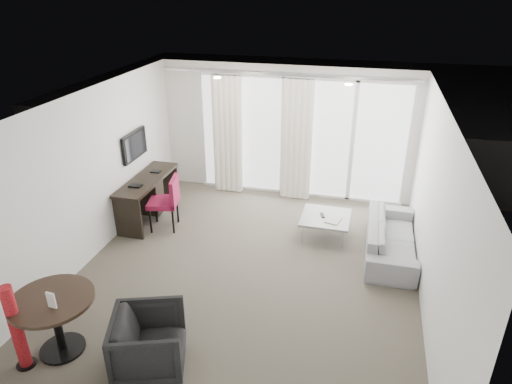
% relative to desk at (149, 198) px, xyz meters
% --- Properties ---
extents(floor, '(5.00, 6.00, 0.00)m').
position_rel_desk_xyz_m(floor, '(2.22, -1.32, -0.39)').
color(floor, '#524B40').
rests_on(floor, ground).
extents(ceiling, '(5.00, 6.00, 0.00)m').
position_rel_desk_xyz_m(ceiling, '(2.22, -1.32, 2.21)').
color(ceiling, white).
rests_on(ceiling, ground).
extents(wall_left, '(0.00, 6.00, 2.60)m').
position_rel_desk_xyz_m(wall_left, '(-0.28, -1.32, 0.91)').
color(wall_left, silver).
rests_on(wall_left, ground).
extents(wall_right, '(0.00, 6.00, 2.60)m').
position_rel_desk_xyz_m(wall_right, '(4.72, -1.32, 0.91)').
color(wall_right, silver).
rests_on(wall_right, ground).
extents(wall_front, '(5.00, 0.00, 2.60)m').
position_rel_desk_xyz_m(wall_front, '(2.22, -4.32, 0.91)').
color(wall_front, silver).
rests_on(wall_front, ground).
extents(window_panel, '(4.00, 0.02, 2.38)m').
position_rel_desk_xyz_m(window_panel, '(2.52, 1.66, 0.81)').
color(window_panel, white).
rests_on(window_panel, ground).
extents(window_frame, '(4.10, 0.06, 2.44)m').
position_rel_desk_xyz_m(window_frame, '(2.52, 1.65, 0.81)').
color(window_frame, white).
rests_on(window_frame, ground).
extents(curtain_left, '(0.60, 0.20, 2.38)m').
position_rel_desk_xyz_m(curtain_left, '(1.07, 1.50, 0.81)').
color(curtain_left, white).
rests_on(curtain_left, ground).
extents(curtain_right, '(0.60, 0.20, 2.38)m').
position_rel_desk_xyz_m(curtain_right, '(2.47, 1.50, 0.81)').
color(curtain_right, white).
rests_on(curtain_right, ground).
extents(curtain_track, '(4.80, 0.04, 0.04)m').
position_rel_desk_xyz_m(curtain_track, '(2.22, 1.50, 2.06)').
color(curtain_track, '#B2B2B7').
rests_on(curtain_track, ceiling).
extents(downlight_a, '(0.12, 0.12, 0.02)m').
position_rel_desk_xyz_m(downlight_a, '(1.32, 0.28, 2.20)').
color(downlight_a, '#FFE0B2').
rests_on(downlight_a, ceiling).
extents(downlight_b, '(0.12, 0.12, 0.02)m').
position_rel_desk_xyz_m(downlight_b, '(3.42, 0.28, 2.20)').
color(downlight_b, '#FFE0B2').
rests_on(downlight_b, ceiling).
extents(desk, '(0.52, 1.66, 0.78)m').
position_rel_desk_xyz_m(desk, '(0.00, 0.00, 0.00)').
color(desk, black).
rests_on(desk, floor).
extents(tv, '(0.05, 0.80, 0.50)m').
position_rel_desk_xyz_m(tv, '(-0.23, 0.13, 0.96)').
color(tv, black).
rests_on(tv, wall_left).
extents(desk_chair, '(0.62, 0.59, 0.97)m').
position_rel_desk_xyz_m(desk_chair, '(0.43, -0.30, 0.09)').
color(desk_chair, maroon).
rests_on(desk_chair, floor).
extents(round_table, '(1.22, 1.22, 0.76)m').
position_rel_desk_xyz_m(round_table, '(0.48, -3.35, -0.01)').
color(round_table, black).
rests_on(round_table, floor).
extents(menu_card, '(0.11, 0.03, 0.20)m').
position_rel_desk_xyz_m(menu_card, '(0.60, -3.48, 0.33)').
color(menu_card, white).
rests_on(menu_card, round_table).
extents(red_lamp, '(0.29, 0.29, 1.10)m').
position_rel_desk_xyz_m(red_lamp, '(0.22, -3.67, 0.16)').
color(red_lamp, maroon).
rests_on(red_lamp, floor).
extents(tub_armchair, '(1.00, 0.99, 0.72)m').
position_rel_desk_xyz_m(tub_armchair, '(1.64, -3.32, -0.03)').
color(tub_armchair, black).
rests_on(tub_armchair, floor).
extents(coffee_table, '(0.82, 0.82, 0.37)m').
position_rel_desk_xyz_m(coffee_table, '(3.23, 0.12, -0.21)').
color(coffee_table, gray).
rests_on(coffee_table, floor).
extents(remote, '(0.11, 0.18, 0.02)m').
position_rel_desk_xyz_m(remote, '(3.18, 0.14, -0.03)').
color(remote, black).
rests_on(remote, coffee_table).
extents(magazine, '(0.29, 0.33, 0.02)m').
position_rel_desk_xyz_m(magazine, '(3.38, 0.01, -0.03)').
color(magazine, gray).
rests_on(magazine, coffee_table).
extents(sofa, '(0.75, 1.93, 0.56)m').
position_rel_desk_xyz_m(sofa, '(4.32, -0.17, -0.11)').
color(sofa, gray).
rests_on(sofa, floor).
extents(terrace_slab, '(5.60, 3.00, 0.12)m').
position_rel_desk_xyz_m(terrace_slab, '(2.52, 3.18, -0.45)').
color(terrace_slab, '#4D4D50').
rests_on(terrace_slab, ground).
extents(rattan_chair_a, '(0.74, 0.74, 0.82)m').
position_rel_desk_xyz_m(rattan_chair_a, '(2.79, 3.28, 0.02)').
color(rattan_chair_a, brown).
rests_on(rattan_chair_a, terrace_slab).
extents(rattan_chair_b, '(0.67, 0.67, 0.83)m').
position_rel_desk_xyz_m(rattan_chair_b, '(4.38, 3.87, 0.02)').
color(rattan_chair_b, brown).
rests_on(rattan_chair_b, terrace_slab).
extents(rattan_table, '(0.53, 0.53, 0.46)m').
position_rel_desk_xyz_m(rattan_table, '(3.93, 3.09, -0.16)').
color(rattan_table, brown).
rests_on(rattan_table, terrace_slab).
extents(balustrade, '(5.50, 0.06, 1.05)m').
position_rel_desk_xyz_m(balustrade, '(2.52, 4.63, 0.11)').
color(balustrade, '#B2B2B7').
rests_on(balustrade, terrace_slab).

